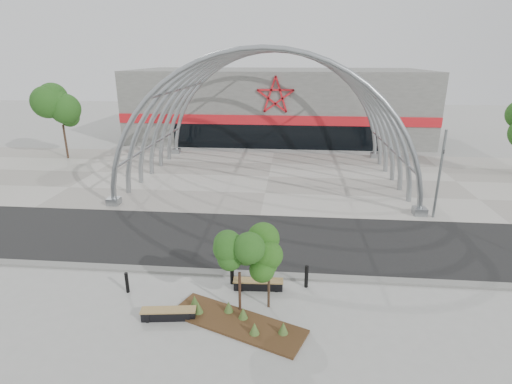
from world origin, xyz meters
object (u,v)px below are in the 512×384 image
(street_tree_0, at_px, (239,256))
(street_tree_1, at_px, (269,257))
(bench_0, at_px, (169,314))
(bench_1, at_px, (258,285))
(signal_pole, at_px, (440,173))
(bollard_2, at_px, (232,273))

(street_tree_0, bearing_deg, street_tree_1, 20.46)
(bench_0, relative_size, bench_1, 0.98)
(signal_pole, distance_m, street_tree_1, 14.06)
(signal_pole, relative_size, street_tree_1, 1.78)
(street_tree_1, xyz_separation_m, bollard_2, (-1.71, 1.57, -1.69))
(street_tree_0, bearing_deg, bollard_2, 107.01)
(street_tree_1, bearing_deg, street_tree_0, -159.54)
(signal_pole, xyz_separation_m, street_tree_0, (-10.72, -10.64, -0.44))
(signal_pole, relative_size, bench_0, 2.59)
(bench_1, bearing_deg, signal_pole, 41.54)
(signal_pole, relative_size, street_tree_0, 1.62)
(bench_0, xyz_separation_m, bollard_2, (2.04, 2.71, 0.32))
(street_tree_0, distance_m, bench_0, 3.54)
(street_tree_1, distance_m, bollard_2, 2.87)
(street_tree_0, relative_size, bollard_2, 3.20)
(bench_0, bearing_deg, bench_1, 36.44)
(bench_0, bearing_deg, signal_pole, 40.38)
(street_tree_0, xyz_separation_m, street_tree_1, (1.10, 0.41, -0.22))
(bench_1, distance_m, bollard_2, 1.27)
(signal_pole, distance_m, bollard_2, 14.45)
(bench_1, xyz_separation_m, bollard_2, (-1.18, 0.33, 0.31))
(bench_0, height_order, bollard_2, bollard_2)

